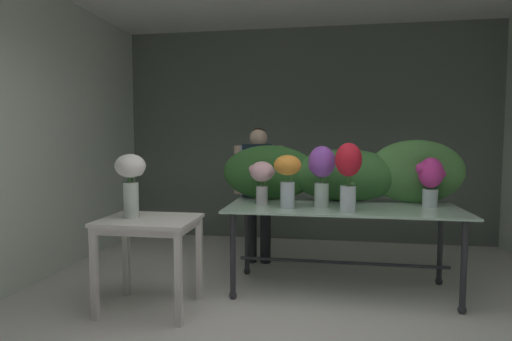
# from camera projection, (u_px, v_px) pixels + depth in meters

# --- Properties ---
(ground_plane) EXTENTS (7.72, 7.72, 0.00)m
(ground_plane) POSITION_uv_depth(u_px,v_px,m) (297.00, 280.00, 4.13)
(ground_plane) COLOR silver
(wall_back) EXTENTS (5.20, 0.12, 2.94)m
(wall_back) POSITION_uv_depth(u_px,v_px,m) (306.00, 135.00, 5.74)
(wall_back) COLOR slate
(wall_back) RESTS_ON ground
(wall_left) EXTENTS (0.12, 3.63, 2.94)m
(wall_left) POSITION_uv_depth(u_px,v_px,m) (58.00, 134.00, 4.44)
(wall_left) COLOR silver
(wall_left) RESTS_ON ground
(display_table_glass) EXTENTS (2.11, 0.88, 0.81)m
(display_table_glass) POSITION_uv_depth(u_px,v_px,m) (342.00, 219.00, 3.77)
(display_table_glass) COLOR #B0D4BA
(display_table_glass) RESTS_ON ground
(side_table_white) EXTENTS (0.77, 0.61, 0.77)m
(side_table_white) POSITION_uv_depth(u_px,v_px,m) (149.00, 230.00, 3.37)
(side_table_white) COLOR silver
(side_table_white) RESTS_ON ground
(florist) EXTENTS (0.56, 0.24, 1.54)m
(florist) POSITION_uv_depth(u_px,v_px,m) (258.00, 181.00, 4.65)
(florist) COLOR #232328
(florist) RESTS_ON ground
(foliage_backdrop) EXTENTS (2.36, 0.31, 0.61)m
(foliage_backdrop) POSITION_uv_depth(u_px,v_px,m) (345.00, 173.00, 4.05)
(foliage_backdrop) COLOR #2D6028
(foliage_backdrop) RESTS_ON display_table_glass
(vase_magenta_stock) EXTENTS (0.27, 0.22, 0.45)m
(vase_magenta_stock) POSITION_uv_depth(u_px,v_px,m) (430.00, 178.00, 3.72)
(vase_magenta_stock) COLOR silver
(vase_magenta_stock) RESTS_ON display_table_glass
(vase_crimson_freesia) EXTENTS (0.22, 0.22, 0.59)m
(vase_crimson_freesia) POSITION_uv_depth(u_px,v_px,m) (348.00, 171.00, 3.45)
(vase_crimson_freesia) COLOR silver
(vase_crimson_freesia) RESTS_ON display_table_glass
(vase_blush_roses) EXTENTS (0.25, 0.23, 0.41)m
(vase_blush_roses) POSITION_uv_depth(u_px,v_px,m) (262.00, 177.00, 3.87)
(vase_blush_roses) COLOR silver
(vase_blush_roses) RESTS_ON display_table_glass
(vase_violet_ranunculus) EXTENTS (0.24, 0.24, 0.56)m
(vase_violet_ranunculus) POSITION_uv_depth(u_px,v_px,m) (322.00, 170.00, 3.70)
(vase_violet_ranunculus) COLOR silver
(vase_violet_ranunculus) RESTS_ON display_table_glass
(vase_sunset_hydrangea) EXTENTS (0.25, 0.25, 0.48)m
(vase_sunset_hydrangea) POSITION_uv_depth(u_px,v_px,m) (288.00, 175.00, 3.64)
(vase_sunset_hydrangea) COLOR silver
(vase_sunset_hydrangea) RESTS_ON display_table_glass
(vase_white_roses_tall) EXTENTS (0.25, 0.25, 0.53)m
(vase_white_roses_tall) POSITION_uv_depth(u_px,v_px,m) (131.00, 178.00, 3.36)
(vase_white_roses_tall) COLOR silver
(vase_white_roses_tall) RESTS_ON side_table_white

